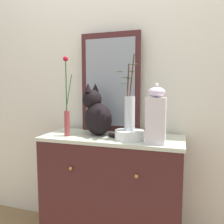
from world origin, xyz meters
TOP-DOWN VIEW (x-y plane):
  - wall_back at (0.00, 0.29)m, footprint 4.40×0.08m
  - sideboard at (0.00, -0.00)m, footprint 1.03×0.44m
  - mirror_leaning at (-0.07, 0.19)m, footprint 0.49×0.03m
  - cat_sitting at (-0.12, 0.01)m, footprint 0.44×0.25m
  - vase_slim_green at (-0.32, -0.09)m, footprint 0.07×0.04m
  - bowl_porcelain at (0.14, -0.06)m, footprint 0.20×0.20m
  - vase_glass_clear at (0.14, -0.06)m, footprint 0.17×0.15m
  - jar_lidded_porcelain at (0.33, -0.11)m, footprint 0.12×0.12m

SIDE VIEW (x-z plane):
  - sideboard at x=0.00m, z-range 0.00..0.88m
  - bowl_porcelain at x=0.14m, z-range 0.88..0.94m
  - cat_sitting at x=-0.12m, z-range 0.84..1.24m
  - vase_slim_green at x=-0.32m, z-range 0.76..1.34m
  - jar_lidded_porcelain at x=0.33m, z-range 0.86..1.25m
  - vase_glass_clear at x=0.14m, z-range 0.83..1.34m
  - mirror_leaning at x=-0.07m, z-range 0.88..1.67m
  - wall_back at x=0.00m, z-range 0.00..2.60m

